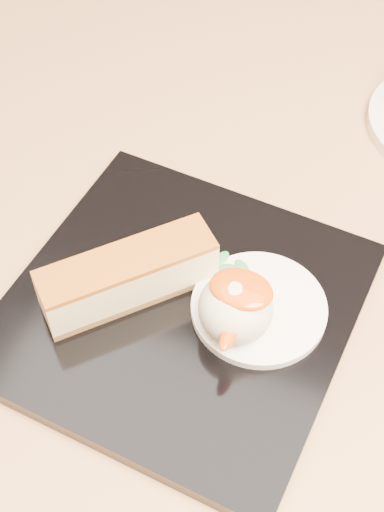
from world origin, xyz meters
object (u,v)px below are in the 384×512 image
at_px(cheesecake, 128,276).
at_px(dessert_plate, 181,309).
at_px(ice_cream_scoop, 236,308).
at_px(table, 153,345).

bearing_deg(cheesecake, dessert_plate, -39.54).
xyz_separation_m(dessert_plate, ice_cream_scoop, (0.04, -0.01, 0.03)).
distance_m(table, cheesecake, 0.20).
relative_size(table, ice_cream_scoop, 16.80).
bearing_deg(dessert_plate, ice_cream_scoop, -7.13).
distance_m(table, ice_cream_scoop, 0.22).
relative_size(dessert_plate, ice_cream_scoop, 4.62).
bearing_deg(table, dessert_plate, -45.02).
xyz_separation_m(cheesecake, ice_cream_scoop, (0.08, 0.00, 0.01)).
bearing_deg(ice_cream_scoop, table, 148.13).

